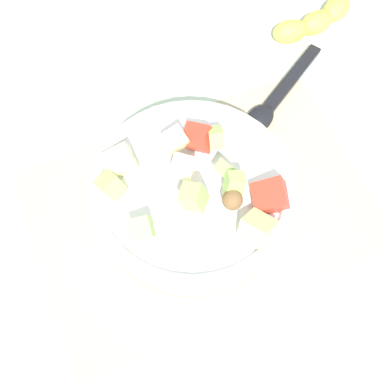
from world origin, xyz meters
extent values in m
plane|color=silver|center=(0.00, 0.00, 0.00)|extent=(2.40, 2.40, 0.00)
cube|color=tan|center=(0.00, 0.00, 0.00)|extent=(0.45, 0.30, 0.01)
cylinder|color=white|center=(-0.01, 0.01, 0.03)|extent=(0.25, 0.25, 0.05)
torus|color=white|center=(-0.01, 0.01, 0.06)|extent=(0.27, 0.27, 0.02)
cube|color=#E5D684|center=(0.04, -0.08, 0.07)|extent=(0.05, 0.05, 0.04)
cube|color=#A3CC6B|center=(-0.10, 0.04, 0.07)|extent=(0.04, 0.04, 0.04)
cube|color=#A3CC6B|center=(0.03, 0.00, 0.09)|extent=(0.03, 0.02, 0.03)
cube|color=beige|center=(-0.01, 0.06, 0.09)|extent=(0.04, 0.04, 0.03)
cube|color=beige|center=(-0.02, 0.02, 0.09)|extent=(0.04, 0.04, 0.03)
cube|color=#A3CC6B|center=(0.03, -0.02, 0.09)|extent=(0.03, 0.03, 0.04)
cube|color=#BC3828|center=(0.02, 0.06, 0.08)|extent=(0.05, 0.05, 0.04)
cube|color=#A3CC6B|center=(-0.02, -0.02, 0.10)|extent=(0.04, 0.04, 0.04)
cube|color=#A3CC6B|center=(-0.09, -0.03, 0.07)|extent=(0.04, 0.04, 0.05)
sphere|color=brown|center=(0.02, -0.04, 0.09)|extent=(0.04, 0.04, 0.04)
cube|color=#A3CC6B|center=(0.04, 0.05, 0.09)|extent=(0.02, 0.03, 0.03)
cube|color=#BC3828|center=(0.07, -0.05, 0.07)|extent=(0.06, 0.05, 0.05)
cube|color=beige|center=(-0.08, 0.07, 0.08)|extent=(0.04, 0.04, 0.05)
ellipsoid|color=black|center=(0.13, 0.09, 0.01)|extent=(0.07, 0.06, 0.01)
cube|color=black|center=(0.21, 0.14, 0.01)|extent=(0.13, 0.09, 0.01)
ellipsoid|color=yellow|center=(0.25, 0.22, 0.02)|extent=(0.06, 0.04, 0.04)
ellipsoid|color=yellow|center=(0.29, 0.22, 0.02)|extent=(0.06, 0.04, 0.04)
ellipsoid|color=yellow|center=(0.34, 0.23, 0.02)|extent=(0.07, 0.06, 0.04)
camera|label=1|loc=(-0.14, -0.29, 0.69)|focal=52.92mm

